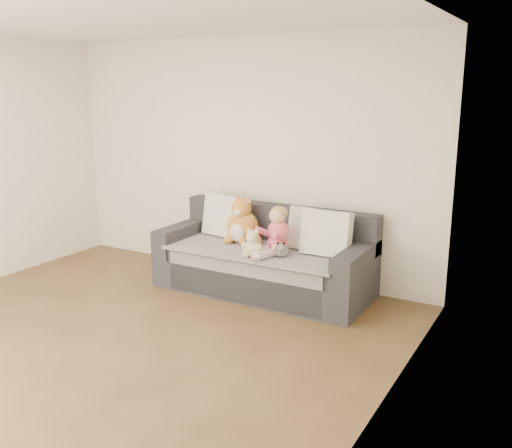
{
  "coord_description": "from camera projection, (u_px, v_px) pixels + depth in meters",
  "views": [
    {
      "loc": [
        3.22,
        -2.88,
        2.07
      ],
      "look_at": [
        0.52,
        1.87,
        0.75
      ],
      "focal_mm": 40.0,
      "sensor_mm": 36.0,
      "label": 1
    }
  ],
  "objects": [
    {
      "name": "cushion_right_back",
      "position": [
        311.0,
        230.0,
        5.67
      ],
      "size": [
        0.49,
        0.28,
        0.44
      ],
      "rotation": [
        0.0,
        0.0,
        -0.17
      ],
      "color": "silver",
      "rests_on": "sofa"
    },
    {
      "name": "sofa",
      "position": [
        265.0,
        262.0,
        5.89
      ],
      "size": [
        2.2,
        0.94,
        0.85
      ],
      "color": "#2D2D32",
      "rests_on": "ground"
    },
    {
      "name": "room_shell",
      "position": [
        109.0,
        186.0,
        4.52
      ],
      "size": [
        5.0,
        5.0,
        5.0
      ],
      "color": "brown",
      "rests_on": "ground"
    },
    {
      "name": "sippy_cup",
      "position": [
        250.0,
        243.0,
        5.75
      ],
      "size": [
        0.1,
        0.08,
        0.12
      ],
      "rotation": [
        0.0,
        0.0,
        0.28
      ],
      "color": "#5D3490",
      "rests_on": "sofa"
    },
    {
      "name": "teddy_bear",
      "position": [
        253.0,
        246.0,
        5.46
      ],
      "size": [
        0.23,
        0.17,
        0.28
      ],
      "rotation": [
        0.0,
        0.0,
        0.04
      ],
      "color": "#C8B98A",
      "rests_on": "sofa"
    },
    {
      "name": "cushion_right_front",
      "position": [
        326.0,
        233.0,
        5.51
      ],
      "size": [
        0.48,
        0.22,
        0.46
      ],
      "rotation": [
        0.0,
        0.0,
        0.01
      ],
      "color": "silver",
      "rests_on": "sofa"
    },
    {
      "name": "plush_cow",
      "position": [
        281.0,
        250.0,
        5.48
      ],
      "size": [
        0.14,
        0.2,
        0.16
      ],
      "rotation": [
        0.0,
        0.0,
        0.39
      ],
      "color": "white",
      "rests_on": "sofa"
    },
    {
      "name": "plush_cat",
      "position": [
        242.0,
        224.0,
        5.98
      ],
      "size": [
        0.42,
        0.36,
        0.53
      ],
      "rotation": [
        0.0,
        0.0,
        0.03
      ],
      "color": "#C47F2B",
      "rests_on": "sofa"
    },
    {
      "name": "cushion_left",
      "position": [
        224.0,
        216.0,
        6.22
      ],
      "size": [
        0.52,
        0.3,
        0.47
      ],
      "rotation": [
        0.0,
        0.0,
        -0.17
      ],
      "color": "silver",
      "rests_on": "sofa"
    },
    {
      "name": "toddler",
      "position": [
        275.0,
        234.0,
        5.55
      ],
      "size": [
        0.36,
        0.49,
        0.48
      ],
      "rotation": [
        0.0,
        0.0,
        -0.4
      ],
      "color": "#CA4C47",
      "rests_on": "sofa"
    }
  ]
}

